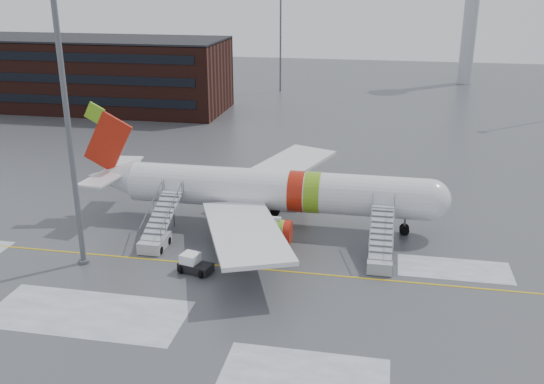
% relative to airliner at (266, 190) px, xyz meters
% --- Properties ---
extents(ground, '(260.00, 260.00, 0.00)m').
position_rel_airliner_xyz_m(ground, '(-3.12, -8.44, -3.42)').
color(ground, '#494C4F').
rests_on(ground, ground).
extents(airliner, '(35.03, 32.97, 11.18)m').
position_rel_airliner_xyz_m(airliner, '(0.00, 0.00, 0.00)').
color(airliner, silver).
rests_on(airliner, ground).
extents(airstair_fwd, '(2.05, 7.70, 3.48)m').
position_rel_airliner_xyz_m(airstair_fwd, '(10.90, -6.54, -2.35)').
color(airstair_fwd, '#A3A6AA').
rests_on(airstair_fwd, ground).
extents(airstair_aft, '(2.05, 7.70, 3.48)m').
position_rel_airliner_xyz_m(airstair_aft, '(-8.44, -6.54, -2.35)').
color(airstair_aft, '#ADAFB4').
rests_on(airstair_aft, ground).
extents(pushback_tug, '(2.91, 2.45, 1.51)m').
position_rel_airliner_xyz_m(pushback_tug, '(-3.73, -10.84, -2.75)').
color(pushback_tug, black).
rests_on(pushback_tug, ground).
extents(light_mast_near, '(1.20, 1.20, 26.68)m').
position_rel_airliner_xyz_m(light_mast_near, '(-13.17, -11.09, 10.34)').
color(light_mast_near, '#595B60').
rests_on(light_mast_near, ground).
extents(terminal_building, '(62.00, 16.11, 12.30)m').
position_rel_airliner_xyz_m(terminal_building, '(-48.12, 46.54, 2.78)').
color(terminal_building, '#3F1E16').
rests_on(terminal_building, ground).
extents(light_mast_far_n, '(1.20, 1.20, 24.25)m').
position_rel_airliner_xyz_m(light_mast_far_n, '(-11.12, 69.56, 10.42)').
color(light_mast_far_n, '#595B60').
rests_on(light_mast_far_n, ground).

